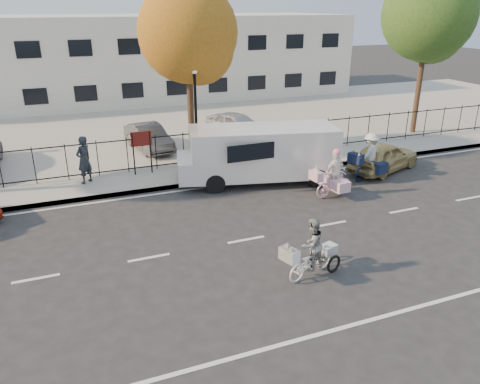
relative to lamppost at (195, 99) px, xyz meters
name	(u,v)px	position (x,y,z in m)	size (l,w,h in m)	color
ground	(246,240)	(-0.50, -6.80, -3.11)	(120.00, 120.00, 0.00)	#333334
road_markings	(246,240)	(-0.50, -6.80, -3.11)	(60.00, 9.52, 0.01)	silver
curb	(198,183)	(-0.50, -1.75, -3.04)	(60.00, 0.10, 0.15)	#A8A399
sidewalk	(191,175)	(-0.50, -0.70, -3.04)	(60.00, 2.20, 0.15)	#A8A399
parking_lot	(149,127)	(-0.50, 8.20, -3.04)	(60.00, 15.60, 0.15)	#A8A399
iron_fence	(183,149)	(-0.50, 0.40, -2.21)	(58.00, 0.06, 1.50)	black
building	(120,58)	(-0.50, 18.20, -0.11)	(34.00, 10.00, 6.00)	silver
lamppost	(195,99)	(0.00, 0.00, 0.00)	(0.36, 0.36, 4.33)	black
street_sign	(141,144)	(-2.35, 0.00, -1.70)	(0.85, 0.06, 1.80)	black
zebra_trike	(311,254)	(0.33, -9.29, -2.48)	(1.92, 1.19, 1.65)	white
unicorn_bike	(334,179)	(3.87, -4.74, -2.43)	(1.87, 1.31, 1.86)	#EFB6D1
bull_bike	(369,161)	(6.26, -3.61, -2.34)	(2.15, 1.52, 1.94)	#0F1834
white_van	(260,153)	(1.95, -2.30, -1.87)	(6.71, 3.40, 2.25)	white
gold_sedan	(384,157)	(7.47, -3.00, -2.48)	(1.49, 3.71, 1.26)	tan
pedestrian	(84,160)	(-4.66, -0.22, -2.02)	(0.69, 0.45, 1.89)	black
lot_car_c	(149,137)	(-1.42, 3.42, -2.35)	(1.29, 3.70, 1.22)	#46494D
lot_car_d	(237,126)	(3.32, 3.79, -2.29)	(1.58, 3.94, 1.34)	#B0B3B9
tree_mid	(191,38)	(0.31, 1.46, 2.31)	(4.23, 4.23, 7.75)	#442D1D
tree_east	(430,19)	(12.97, 1.46, 2.92)	(4.69, 4.69, 8.61)	#442D1D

